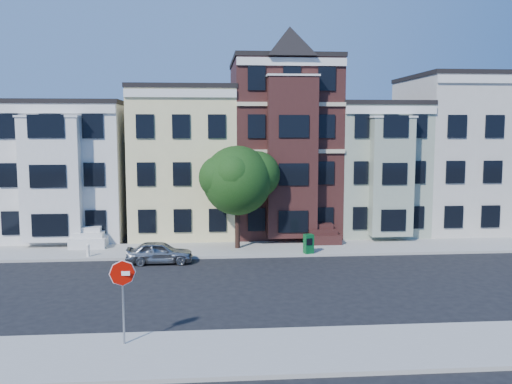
{
  "coord_description": "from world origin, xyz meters",
  "views": [
    {
      "loc": [
        -5.38,
        -26.28,
        7.58
      ],
      "look_at": [
        -2.87,
        3.01,
        4.2
      ],
      "focal_mm": 40.0,
      "sensor_mm": 36.0,
      "label": 1
    }
  ],
  "objects": [
    {
      "name": "house_white",
      "position": [
        -15.0,
        14.5,
        4.5
      ],
      "size": [
        8.0,
        9.0,
        9.0
      ],
      "primitive_type": "cube",
      "color": "silver",
      "rests_on": "ground"
    },
    {
      "name": "ground",
      "position": [
        0.0,
        0.0,
        0.0
      ],
      "size": [
        120.0,
        120.0,
        0.0
      ],
      "primitive_type": "plane",
      "color": "black"
    },
    {
      "name": "stop_sign",
      "position": [
        -8.29,
        -7.09,
        1.81
      ],
      "size": [
        0.92,
        0.21,
        3.32
      ],
      "primitive_type": null,
      "rotation": [
        0.0,
        0.0,
        -0.09
      ],
      "color": "#C10C02",
      "rests_on": "near_sidewalk"
    },
    {
      "name": "parked_car",
      "position": [
        -8.08,
        5.15,
        0.63
      ],
      "size": [
        3.68,
        1.5,
        1.25
      ],
      "primitive_type": "imported",
      "rotation": [
        0.0,
        0.0,
        1.58
      ],
      "color": "gray",
      "rests_on": "ground"
    },
    {
      "name": "far_sidewalk",
      "position": [
        0.0,
        8.0,
        0.07
      ],
      "size": [
        60.0,
        4.0,
        0.15
      ],
      "primitive_type": "cube",
      "color": "#9E9B93",
      "rests_on": "ground"
    },
    {
      "name": "house_cream",
      "position": [
        13.5,
        14.5,
        5.5
      ],
      "size": [
        8.0,
        9.0,
        11.0
      ],
      "primitive_type": "cube",
      "color": "beige",
      "rests_on": "ground"
    },
    {
      "name": "near_sidewalk",
      "position": [
        0.0,
        -8.0,
        0.07
      ],
      "size": [
        60.0,
        4.0,
        0.15
      ],
      "primitive_type": "cube",
      "color": "#9E9B93",
      "rests_on": "ground"
    },
    {
      "name": "house_brown",
      "position": [
        0.0,
        14.5,
        6.0
      ],
      "size": [
        7.0,
        9.0,
        12.0
      ],
      "primitive_type": "cube",
      "color": "#371916",
      "rests_on": "ground"
    },
    {
      "name": "street_tree",
      "position": [
        -3.57,
        8.15,
        4.03
      ],
      "size": [
        8.08,
        8.08,
        7.77
      ],
      "primitive_type": null,
      "rotation": [
        0.0,
        0.0,
        0.24
      ],
      "color": "#23491A",
      "rests_on": "far_sidewalk"
    },
    {
      "name": "house_yellow",
      "position": [
        -7.0,
        14.5,
        5.0
      ],
      "size": [
        7.0,
        9.0,
        10.0
      ],
      "primitive_type": "cube",
      "color": "beige",
      "rests_on": "ground"
    },
    {
      "name": "house_green",
      "position": [
        6.5,
        14.5,
        4.5
      ],
      "size": [
        6.0,
        9.0,
        9.0
      ],
      "primitive_type": "cube",
      "color": "#94A089",
      "rests_on": "ground"
    },
    {
      "name": "fire_hydrant",
      "position": [
        -12.26,
        6.53,
        0.45
      ],
      "size": [
        0.23,
        0.23,
        0.59
      ],
      "primitive_type": "cylinder",
      "rotation": [
        0.0,
        0.0,
        -0.1
      ],
      "color": "white",
      "rests_on": "far_sidewalk"
    },
    {
      "name": "newspaper_box",
      "position": [
        0.52,
        6.3,
        0.72
      ],
      "size": [
        0.61,
        0.56,
        1.14
      ],
      "primitive_type": "cube",
      "rotation": [
        0.0,
        0.0,
        0.24
      ],
      "color": "#0C5D28",
      "rests_on": "far_sidewalk"
    }
  ]
}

